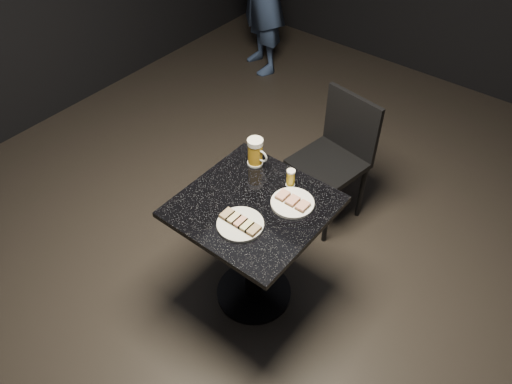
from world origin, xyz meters
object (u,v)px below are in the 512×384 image
Objects in this scene: beer_tumbler at (291,178)px; table at (254,237)px; plate_large at (240,224)px; chair at (336,153)px; beer_mug at (256,152)px; plate_small at (292,203)px.

table is at bearing -104.58° from beer_tumbler.
plate_large is 0.26× the size of chair.
beer_mug is (-0.22, 0.40, 0.07)m from plate_large.
beer_tumbler is 0.11× the size of chair.
plate_small is at bearing -76.42° from chair.
beer_tumbler is at bearing 130.05° from plate_small.
beer_tumbler is at bearing -81.80° from chair.
plate_small is 2.20× the size of beer_tumbler.
beer_tumbler is (0.02, 0.38, 0.04)m from plate_large.
chair reaches higher than beer_tumbler.
plate_large reaches higher than table.
beer_mug is 0.18× the size of chair.
chair is (-0.03, 0.88, -0.01)m from table.
table is 7.65× the size of beer_tumbler.
chair reaches higher than plate_large.
chair is at bearing 94.04° from plate_large.
table is (-0.15, -0.12, -0.25)m from plate_small.
plate_small is at bearing 67.84° from plate_large.
beer_tumbler is at bearing 75.42° from table.
table is 0.86× the size of chair.
plate_small is 0.82m from chair.
plate_small reaches higher than table.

